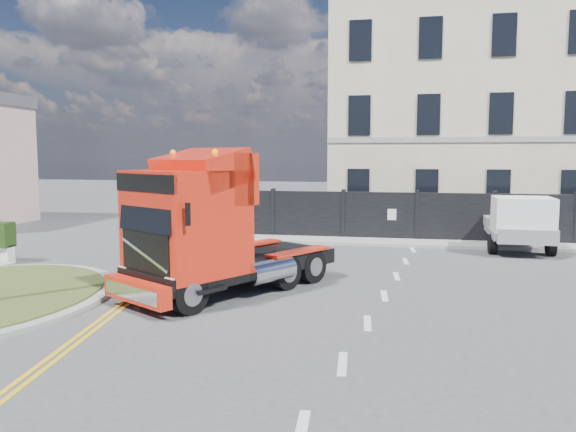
# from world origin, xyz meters

# --- Properties ---
(ground) EXTENTS (120.00, 120.00, 0.00)m
(ground) POSITION_xyz_m (0.00, 0.00, 0.00)
(ground) COLOR #424244
(ground) RESTS_ON ground
(hoarding_fence) EXTENTS (18.80, 0.25, 2.00)m
(hoarding_fence) POSITION_xyz_m (6.55, 9.00, 1.00)
(hoarding_fence) COLOR black
(hoarding_fence) RESTS_ON ground
(georgian_building) EXTENTS (12.30, 10.30, 12.80)m
(georgian_building) POSITION_xyz_m (6.00, 16.50, 5.77)
(georgian_building) COLOR beige
(georgian_building) RESTS_ON ground
(pavement_far) EXTENTS (20.00, 1.60, 0.12)m
(pavement_far) POSITION_xyz_m (6.00, 8.10, 0.06)
(pavement_far) COLOR gray
(pavement_far) RESTS_ON ground
(truck) EXTENTS (4.95, 6.21, 3.55)m
(truck) POSITION_xyz_m (-1.40, -1.29, 1.59)
(truck) COLOR black
(truck) RESTS_ON ground
(flatbed_pickup) EXTENTS (2.20, 5.00, 2.05)m
(flatbed_pickup) POSITION_xyz_m (7.55, 7.05, 1.10)
(flatbed_pickup) COLOR gray
(flatbed_pickup) RESTS_ON ground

